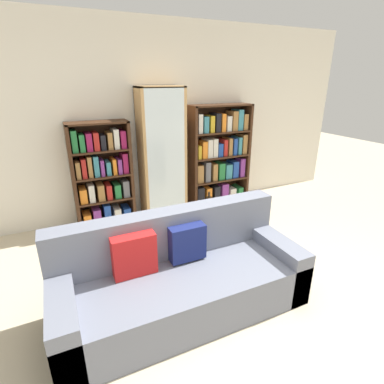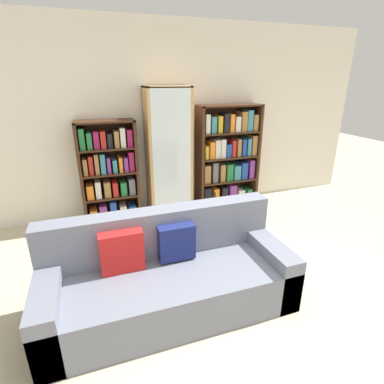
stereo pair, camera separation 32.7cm
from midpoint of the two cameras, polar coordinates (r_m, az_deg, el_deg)
ground_plane at (r=2.78m, az=10.62°, el=-23.58°), size 16.00×16.00×0.00m
wall_back at (r=4.49m, az=-8.92°, el=13.16°), size 6.57×0.06×2.70m
couch at (r=2.73m, az=-5.77°, el=-16.21°), size 2.12×0.83×0.84m
bookshelf_left at (r=4.27m, az=-18.86°, el=2.90°), size 0.78×0.32×1.42m
display_cabinet at (r=4.36m, az=-7.92°, el=7.16°), size 0.63×0.36×1.84m
bookshelf_right at (r=4.77m, az=3.17°, el=6.61°), size 0.98×0.32×1.57m
wine_bottle at (r=4.48m, az=1.14°, el=-2.61°), size 0.09×0.09×0.36m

